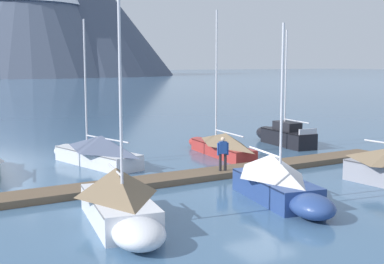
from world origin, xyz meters
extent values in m
plane|color=#426689|center=(0.00, 0.00, 0.00)|extent=(700.00, 700.00, 0.00)
cone|color=#4C566B|center=(35.97, 207.61, 31.51)|extent=(83.84, 83.84, 63.03)
cone|color=#424C60|center=(55.57, 216.71, 30.94)|extent=(95.41, 95.41, 61.88)
cube|color=brown|center=(0.00, 4.00, 0.15)|extent=(22.69, 2.13, 0.30)
cylinder|color=#38383D|center=(0.01, 3.29, 0.12)|extent=(21.76, 0.65, 0.24)
cylinder|color=#38383D|center=(-0.01, 4.71, 0.12)|extent=(21.76, 0.65, 0.24)
cube|color=black|center=(11.25, 4.21, 0.15)|extent=(0.19, 1.79, 0.27)
cube|color=white|center=(-6.81, -0.74, 0.48)|extent=(2.62, 4.97, 0.95)
ellipsoid|color=white|center=(-7.24, -3.44, 0.48)|extent=(1.93, 2.36, 0.91)
cube|color=slate|center=(-6.81, -0.74, 0.91)|extent=(2.64, 4.89, 0.06)
cylinder|color=silver|center=(-6.90, -1.32, 4.35)|extent=(0.10, 0.10, 6.79)
cylinder|color=silver|center=(-6.73, -0.25, 1.81)|extent=(0.42, 2.15, 0.08)
pyramid|color=#7A664C|center=(-6.75, -0.39, 1.44)|extent=(2.72, 4.08, 0.96)
cube|color=silver|center=(-3.94, 9.63, 0.42)|extent=(3.23, 6.23, 0.83)
ellipsoid|color=silver|center=(-4.76, 12.74, 0.42)|extent=(1.79, 1.67, 0.79)
cube|color=slate|center=(-3.94, 9.63, 0.79)|extent=(3.24, 6.12, 0.06)
cylinder|color=silver|center=(-4.20, 10.59, 4.40)|extent=(0.10, 0.10, 7.14)
cylinder|color=silver|center=(-3.71, 8.74, 1.56)|extent=(1.05, 3.73, 0.08)
pyramid|color=#4C5670|center=(-3.83, 9.19, 1.26)|extent=(3.17, 5.14, 0.86)
cube|color=navy|center=(-0.09, -1.06, 0.47)|extent=(2.60, 4.94, 0.93)
ellipsoid|color=navy|center=(-0.58, -3.73, 0.47)|extent=(1.88, 2.40, 0.89)
cube|color=#121D39|center=(-0.09, -1.06, 0.89)|extent=(2.62, 4.85, 0.06)
cylinder|color=silver|center=(-0.15, -1.41, 4.04)|extent=(0.10, 0.10, 6.21)
cylinder|color=silver|center=(0.11, -0.02, 1.84)|extent=(0.60, 2.80, 0.08)
pyramid|color=silver|center=(-0.02, -0.71, 1.40)|extent=(2.67, 4.06, 0.93)
cube|color=#B2332D|center=(3.55, 8.54, 0.37)|extent=(1.95, 6.09, 0.74)
ellipsoid|color=#B2332D|center=(3.87, 11.86, 0.37)|extent=(1.36, 2.06, 0.70)
cube|color=#501614|center=(3.55, 8.54, 0.70)|extent=(1.98, 5.97, 0.06)
cylinder|color=silver|center=(3.63, 9.36, 4.74)|extent=(0.10, 0.10, 8.01)
cylinder|color=silver|center=(3.46, 7.66, 1.50)|extent=(0.41, 3.41, 0.08)
pyramid|color=#7A664C|center=(3.50, 8.09, 1.09)|extent=(2.09, 4.92, 0.72)
cube|color=black|center=(9.57, 9.62, 0.53)|extent=(1.94, 4.71, 1.06)
ellipsoid|color=black|center=(9.83, 12.26, 0.53)|extent=(1.47, 2.17, 1.00)
cube|color=black|center=(9.57, 9.62, 1.02)|extent=(1.97, 4.62, 0.06)
cylinder|color=silver|center=(9.61, 10.02, 4.43)|extent=(0.10, 0.10, 6.74)
cylinder|color=silver|center=(9.47, 8.66, 1.78)|extent=(0.36, 2.73, 0.08)
cube|color=black|center=(9.58, 9.73, 1.34)|extent=(1.25, 2.16, 0.57)
cube|color=silver|center=(9.34, 7.42, 1.24)|extent=(1.34, 0.23, 0.36)
cylinder|color=#232328|center=(0.58, 3.69, 0.73)|extent=(0.14, 0.14, 0.86)
cylinder|color=#232328|center=(0.33, 3.77, 0.73)|extent=(0.14, 0.14, 0.86)
cube|color=#234793|center=(0.46, 3.73, 1.46)|extent=(0.43, 0.32, 0.60)
sphere|color=beige|center=(0.46, 3.73, 1.88)|extent=(0.22, 0.22, 0.22)
cylinder|color=#234793|center=(0.70, 3.66, 1.39)|extent=(0.09, 0.09, 0.62)
cylinder|color=#234793|center=(0.22, 3.80, 1.39)|extent=(0.09, 0.09, 0.62)
camera|label=1|loc=(-13.30, -17.30, 5.60)|focal=48.33mm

